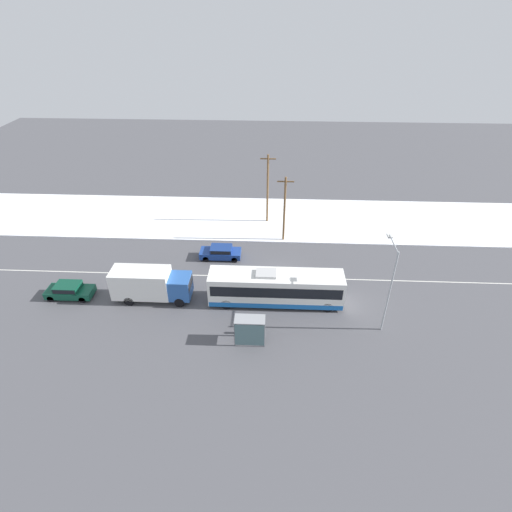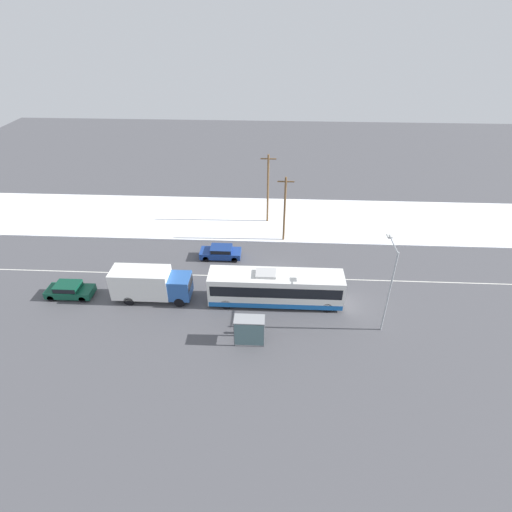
# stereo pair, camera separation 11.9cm
# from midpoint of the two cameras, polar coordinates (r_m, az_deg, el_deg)

# --- Properties ---
(ground_plane) EXTENTS (120.00, 120.00, 0.00)m
(ground_plane) POSITION_cam_midpoint_polar(r_m,az_deg,el_deg) (40.03, 3.33, -3.08)
(ground_plane) COLOR #4C4C51
(snow_lot) EXTENTS (80.00, 11.57, 0.12)m
(snow_lot) POSITION_cam_midpoint_polar(r_m,az_deg,el_deg) (50.64, 3.30, 5.34)
(snow_lot) COLOR white
(snow_lot) RESTS_ON ground_plane
(lane_marking_center) EXTENTS (60.00, 0.12, 0.00)m
(lane_marking_center) POSITION_cam_midpoint_polar(r_m,az_deg,el_deg) (40.03, 3.33, -3.08)
(lane_marking_center) COLOR silver
(lane_marking_center) RESTS_ON ground_plane
(city_bus) EXTENTS (12.02, 2.57, 3.30)m
(city_bus) POSITION_cam_midpoint_polar(r_m,az_deg,el_deg) (36.01, 2.75, -4.57)
(city_bus) COLOR white
(city_bus) RESTS_ON ground_plane
(box_truck) EXTENTS (7.13, 2.30, 3.11)m
(box_truck) POSITION_cam_midpoint_polar(r_m,az_deg,el_deg) (37.57, -15.00, -3.83)
(box_truck) COLOR silver
(box_truck) RESTS_ON ground_plane
(sedan_car) EXTENTS (4.34, 1.80, 1.36)m
(sedan_car) POSITION_cam_midpoint_polar(r_m,az_deg,el_deg) (42.68, -5.14, 0.59)
(sedan_car) COLOR navy
(sedan_car) RESTS_ON ground_plane
(parked_car_near_truck) EXTENTS (4.26, 1.80, 1.40)m
(parked_car_near_truck) POSITION_cam_midpoint_polar(r_m,az_deg,el_deg) (40.97, -25.21, -4.41)
(parked_car_near_truck) COLOR #0F4733
(parked_car_near_truck) RESTS_ON ground_plane
(pedestrian_at_stop) EXTENTS (0.63, 0.28, 1.76)m
(pedestrian_at_stop) POSITION_cam_midpoint_polar(r_m,az_deg,el_deg) (33.15, 0.37, -9.66)
(pedestrian_at_stop) COLOR #23232D
(pedestrian_at_stop) RESTS_ON ground_plane
(bus_shelter) EXTENTS (2.43, 1.20, 2.40)m
(bus_shelter) POSITION_cam_midpoint_polar(r_m,az_deg,el_deg) (31.94, -1.02, -10.27)
(bus_shelter) COLOR gray
(bus_shelter) RESTS_ON ground_plane
(streetlamp) EXTENTS (0.36, 3.12, 7.76)m
(streetlamp) POSITION_cam_midpoint_polar(r_m,az_deg,el_deg) (33.28, 18.48, -2.97)
(streetlamp) COLOR #9EA3A8
(streetlamp) RESTS_ON ground_plane
(utility_pole_roadside) EXTENTS (1.80, 0.24, 7.70)m
(utility_pole_roadside) POSITION_cam_midpoint_polar(r_m,az_deg,el_deg) (44.24, 4.01, 6.78)
(utility_pole_roadside) COLOR brown
(utility_pole_roadside) RESTS_ON ground_plane
(utility_pole_snowlot) EXTENTS (1.80, 0.24, 8.58)m
(utility_pole_snowlot) POSITION_cam_midpoint_polar(r_m,az_deg,el_deg) (48.09, 1.60, 9.66)
(utility_pole_snowlot) COLOR brown
(utility_pole_snowlot) RESTS_ON ground_plane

